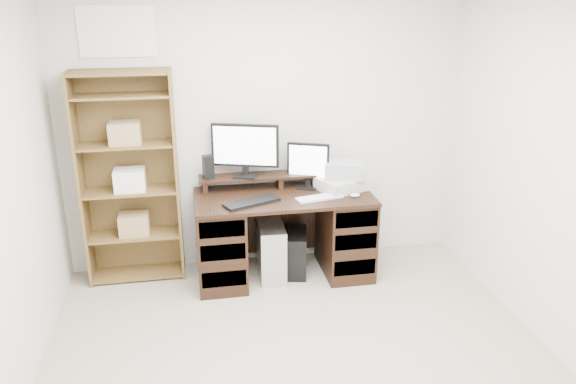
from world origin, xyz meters
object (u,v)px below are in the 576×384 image
object	(u,v)px
monitor_wide	(245,147)
printer	(343,183)
monitor_small	(308,164)
tower_silver	(271,249)
bookshelf	(130,177)
tower_black	(297,252)
desk	(284,233)

from	to	relation	value
monitor_wide	printer	world-z (taller)	monitor_wide
monitor_small	tower_silver	bearing A→B (deg)	-136.53
tower_silver	bookshelf	xyz separation A→B (m)	(-1.16, 0.21, 0.67)
monitor_small	printer	world-z (taller)	monitor_small
printer	tower_black	size ratio (longest dim) A/B	1.02
monitor_small	tower_black	size ratio (longest dim) A/B	0.97
desk	printer	size ratio (longest dim) A/B	3.59
monitor_wide	monitor_small	size ratio (longest dim) A/B	1.40
bookshelf	printer	bearing A→B (deg)	-5.20
monitor_wide	tower_silver	xyz separation A→B (m)	(0.19, -0.19, -0.88)
desk	bookshelf	distance (m)	1.39
monitor_wide	printer	bearing A→B (deg)	8.17
tower_silver	monitor_wide	bearing A→B (deg)	136.50
tower_black	desk	bearing A→B (deg)	-165.28
printer	bookshelf	size ratio (longest dim) A/B	0.23
monitor_wide	monitor_small	world-z (taller)	monitor_wide
desk	tower_silver	distance (m)	0.18
desk	monitor_wide	size ratio (longest dim) A/B	2.67
tower_silver	bookshelf	size ratio (longest dim) A/B	0.27
desk	tower_black	bearing A→B (deg)	3.62
monitor_small	bookshelf	xyz separation A→B (m)	(-1.51, 0.07, -0.05)
desk	tower_silver	size ratio (longest dim) A/B	3.07
printer	desk	bearing A→B (deg)	162.31
monitor_wide	tower_black	xyz separation A→B (m)	(0.41, -0.19, -0.93)
monitor_small	tower_silver	xyz separation A→B (m)	(-0.35, -0.14, -0.72)
monitor_wide	tower_silver	bearing A→B (deg)	-27.62
desk	tower_silver	world-z (taller)	desk
monitor_small	tower_black	world-z (taller)	monitor_small
printer	tower_black	xyz separation A→B (m)	(-0.42, -0.04, -0.61)
desk	bookshelf	xyz separation A→B (m)	(-1.27, 0.21, 0.53)
tower_silver	tower_black	distance (m)	0.24
desk	tower_black	size ratio (longest dim) A/B	3.65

